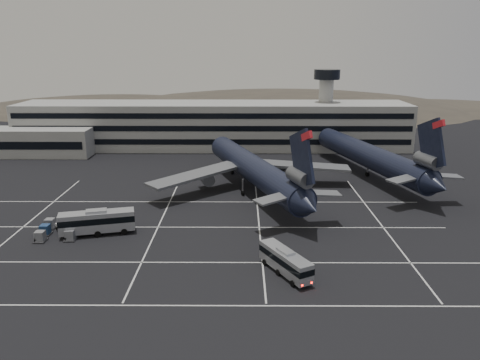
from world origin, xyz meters
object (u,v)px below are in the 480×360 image
bus_near (285,261)px  bus_far (97,221)px  tug_a (91,221)px  trijet_main (255,169)px  uld_cluster (60,229)px

bus_near → bus_far: bearing=126.7°
bus_far → tug_a: (-2.57, 4.66, -1.75)m
bus_far → tug_a: size_ratio=5.02×
trijet_main → uld_cluster: bearing=-163.9°
uld_cluster → tug_a: bearing=49.8°
bus_far → trijet_main: bearing=-62.9°
trijet_main → tug_a: 35.86m
bus_near → uld_cluster: (-37.23, 14.21, -1.14)m
tug_a → bus_near: bearing=-17.2°
uld_cluster → trijet_main: bearing=35.4°
bus_near → bus_far: 33.85m
tug_a → uld_cluster: uld_cluster is taller
bus_near → tug_a: (-33.29, 18.88, -1.35)m
bus_near → tug_a: bearing=121.9°
trijet_main → tug_a: bearing=-166.3°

